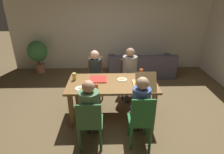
# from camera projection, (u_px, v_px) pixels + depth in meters

# --- Properties ---
(ground_plane) EXTENTS (20.00, 20.00, 0.00)m
(ground_plane) POSITION_uv_depth(u_px,v_px,m) (112.00, 114.00, 4.04)
(ground_plane) COLOR brown
(back_wall) EXTENTS (6.48, 0.12, 2.70)m
(back_wall) POSITION_uv_depth(u_px,v_px,m) (110.00, 29.00, 6.09)
(back_wall) COLOR silver
(back_wall) RESTS_ON ground
(dining_table) EXTENTS (1.79, 0.93, 0.77)m
(dining_table) POSITION_uv_depth(u_px,v_px,m) (112.00, 87.00, 3.77)
(dining_table) COLOR brown
(dining_table) RESTS_ON ground
(chair_0) EXTENTS (0.39, 0.41, 0.97)m
(chair_0) POSITION_uv_depth(u_px,v_px,m) (141.00, 121.00, 3.03)
(chair_0) COLOR #256933
(chair_0) RESTS_ON ground
(person_0) EXTENTS (0.29, 0.50, 1.24)m
(person_0) POSITION_uv_depth(u_px,v_px,m) (140.00, 105.00, 3.07)
(person_0) COLOR #30393D
(person_0) RESTS_ON ground
(chair_1) EXTENTS (0.41, 0.41, 0.91)m
(chair_1) POSITION_uv_depth(u_px,v_px,m) (90.00, 124.00, 3.00)
(chair_1) COLOR #346236
(chair_1) RESTS_ON ground
(person_1) EXTENTS (0.33, 0.50, 1.21)m
(person_1) POSITION_uv_depth(u_px,v_px,m) (90.00, 107.00, 3.02)
(person_1) COLOR #33433B
(person_1) RESTS_ON ground
(chair_2) EXTENTS (0.38, 0.42, 0.98)m
(chair_2) POSITION_uv_depth(u_px,v_px,m) (96.00, 76.00, 4.63)
(chair_2) COLOR #9D5A33
(chair_2) RESTS_ON ground
(person_2) EXTENTS (0.29, 0.48, 1.21)m
(person_2) POSITION_uv_depth(u_px,v_px,m) (95.00, 71.00, 4.42)
(person_2) COLOR #2B3E4B
(person_2) RESTS_ON ground
(chair_3) EXTENTS (0.42, 0.45, 0.91)m
(chair_3) POSITION_uv_depth(u_px,v_px,m) (129.00, 77.00, 4.65)
(chair_3) COLOR #5D3019
(chair_3) RESTS_ON ground
(person_3) EXTENTS (0.34, 0.51, 1.26)m
(person_3) POSITION_uv_depth(u_px,v_px,m) (130.00, 70.00, 4.43)
(person_3) COLOR #2E3C4C
(person_3) RESTS_ON ground
(pizza_box_0) EXTENTS (0.34, 0.34, 0.02)m
(pizza_box_0) POSITION_uv_depth(u_px,v_px,m) (98.00, 79.00, 3.84)
(pizza_box_0) COLOR red
(pizza_box_0) RESTS_ON dining_table
(pizza_box_1) EXTENTS (0.38, 0.57, 0.36)m
(pizza_box_1) POSITION_uv_depth(u_px,v_px,m) (143.00, 84.00, 3.57)
(pizza_box_1) COLOR tan
(pizza_box_1) RESTS_ON dining_table
(plate_0) EXTENTS (0.21, 0.21, 0.03)m
(plate_0) POSITION_uv_depth(u_px,v_px,m) (81.00, 88.00, 3.48)
(plate_0) COLOR white
(plate_0) RESTS_ON dining_table
(plate_1) EXTENTS (0.20, 0.20, 0.03)m
(plate_1) POSITION_uv_depth(u_px,v_px,m) (122.00, 79.00, 3.84)
(plate_1) COLOR white
(plate_1) RESTS_ON dining_table
(drinking_glass_0) EXTENTS (0.08, 0.08, 0.14)m
(drinking_glass_0) POSITION_uv_depth(u_px,v_px,m) (141.00, 72.00, 4.04)
(drinking_glass_0) COLOR #B44E26
(drinking_glass_0) RESTS_ON dining_table
(drinking_glass_1) EXTENTS (0.06, 0.06, 0.11)m
(drinking_glass_1) POSITION_uv_depth(u_px,v_px,m) (96.00, 87.00, 3.44)
(drinking_glass_1) COLOR #B55329
(drinking_glass_1) RESTS_ON dining_table
(drinking_glass_2) EXTENTS (0.08, 0.08, 0.15)m
(drinking_glass_2) POSITION_uv_depth(u_px,v_px,m) (74.00, 77.00, 3.81)
(drinking_glass_2) COLOR #DBC25A
(drinking_glass_2) RESTS_ON dining_table
(couch) EXTENTS (2.04, 0.83, 0.74)m
(couch) POSITION_uv_depth(u_px,v_px,m) (141.00, 67.00, 5.89)
(couch) COLOR #464351
(couch) RESTS_ON ground
(potted_plant) EXTENTS (0.61, 0.61, 1.06)m
(potted_plant) POSITION_uv_depth(u_px,v_px,m) (38.00, 53.00, 5.92)
(potted_plant) COLOR #AA6D54
(potted_plant) RESTS_ON ground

